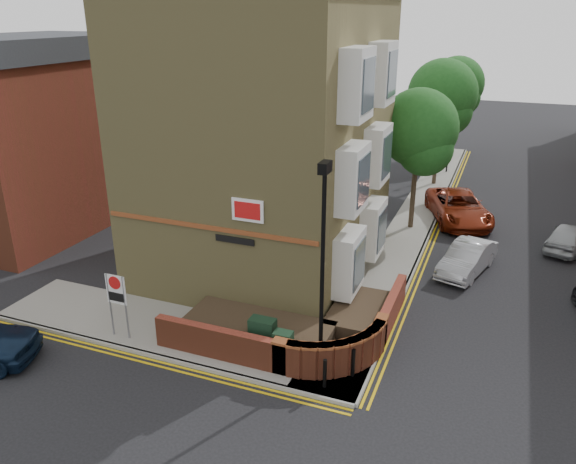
# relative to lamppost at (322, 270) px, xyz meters

# --- Properties ---
(ground) EXTENTS (120.00, 120.00, 0.00)m
(ground) POSITION_rel_lamppost_xyz_m (-1.60, -1.20, -3.34)
(ground) COLOR black
(ground) RESTS_ON ground
(pavement_corner) EXTENTS (13.00, 3.00, 0.12)m
(pavement_corner) POSITION_rel_lamppost_xyz_m (-5.10, 0.30, -3.28)
(pavement_corner) COLOR gray
(pavement_corner) RESTS_ON ground
(pavement_main) EXTENTS (2.00, 32.00, 0.12)m
(pavement_main) POSITION_rel_lamppost_xyz_m (0.40, 14.80, -3.28)
(pavement_main) COLOR gray
(pavement_main) RESTS_ON ground
(kerb_side) EXTENTS (13.00, 0.15, 0.12)m
(kerb_side) POSITION_rel_lamppost_xyz_m (-5.10, -1.20, -3.28)
(kerb_side) COLOR gray
(kerb_side) RESTS_ON ground
(kerb_main_near) EXTENTS (0.15, 32.00, 0.12)m
(kerb_main_near) POSITION_rel_lamppost_xyz_m (1.40, 14.80, -3.28)
(kerb_main_near) COLOR gray
(kerb_main_near) RESTS_ON ground
(yellow_lines_side) EXTENTS (13.00, 0.28, 0.01)m
(yellow_lines_side) POSITION_rel_lamppost_xyz_m (-5.10, -1.45, -3.34)
(yellow_lines_side) COLOR gold
(yellow_lines_side) RESTS_ON ground
(yellow_lines_main) EXTENTS (0.28, 32.00, 0.01)m
(yellow_lines_main) POSITION_rel_lamppost_xyz_m (1.65, 14.80, -3.34)
(yellow_lines_main) COLOR gold
(yellow_lines_main) RESTS_ON ground
(corner_building) EXTENTS (8.95, 10.40, 13.60)m
(corner_building) POSITION_rel_lamppost_xyz_m (-4.44, 6.80, 2.88)
(corner_building) COLOR olive
(corner_building) RESTS_ON ground
(garden_wall) EXTENTS (6.80, 6.00, 1.20)m
(garden_wall) POSITION_rel_lamppost_xyz_m (-1.60, 1.30, -3.34)
(garden_wall) COLOR brown
(garden_wall) RESTS_ON ground
(lamppost) EXTENTS (0.25, 0.50, 6.30)m
(lamppost) POSITION_rel_lamppost_xyz_m (0.00, 0.00, 0.00)
(lamppost) COLOR black
(lamppost) RESTS_ON pavement_corner
(utility_cabinet_large) EXTENTS (0.80, 0.45, 1.20)m
(utility_cabinet_large) POSITION_rel_lamppost_xyz_m (-1.90, 0.10, -2.62)
(utility_cabinet_large) COLOR black
(utility_cabinet_large) RESTS_ON pavement_corner
(utility_cabinet_small) EXTENTS (0.55, 0.40, 1.10)m
(utility_cabinet_small) POSITION_rel_lamppost_xyz_m (-1.10, -0.20, -2.67)
(utility_cabinet_small) COLOR black
(utility_cabinet_small) RESTS_ON pavement_corner
(bollard_near) EXTENTS (0.11, 0.11, 0.90)m
(bollard_near) POSITION_rel_lamppost_xyz_m (0.40, -0.80, -2.77)
(bollard_near) COLOR black
(bollard_near) RESTS_ON pavement_corner
(bollard_far) EXTENTS (0.11, 0.11, 0.90)m
(bollard_far) POSITION_rel_lamppost_xyz_m (1.00, -0.00, -2.77)
(bollard_far) COLOR black
(bollard_far) RESTS_ON pavement_corner
(zone_sign) EXTENTS (0.72, 0.07, 2.20)m
(zone_sign) POSITION_rel_lamppost_xyz_m (-6.60, -0.70, -1.70)
(zone_sign) COLOR slate
(zone_sign) RESTS_ON pavement_corner
(side_building) EXTENTS (6.40, 10.40, 9.00)m
(side_building) POSITION_rel_lamppost_xyz_m (-16.60, 6.80, 1.20)
(side_building) COLOR brown
(side_building) RESTS_ON ground
(tree_near) EXTENTS (3.64, 3.65, 6.70)m
(tree_near) POSITION_rel_lamppost_xyz_m (0.40, 12.85, 1.36)
(tree_near) COLOR #382B1E
(tree_near) RESTS_ON pavement_main
(tree_mid) EXTENTS (4.03, 4.03, 7.42)m
(tree_mid) POSITION_rel_lamppost_xyz_m (0.40, 20.85, 1.85)
(tree_mid) COLOR #382B1E
(tree_mid) RESTS_ON pavement_main
(tree_far) EXTENTS (3.81, 3.81, 7.00)m
(tree_far) POSITION_rel_lamppost_xyz_m (0.40, 28.85, 1.57)
(tree_far) COLOR #382B1E
(tree_far) RESTS_ON pavement_main
(traffic_light_assembly) EXTENTS (0.20, 0.16, 4.20)m
(traffic_light_assembly) POSITION_rel_lamppost_xyz_m (0.80, 23.80, -0.56)
(traffic_light_assembly) COLOR black
(traffic_light_assembly) RESTS_ON pavement_main
(silver_car_near) EXTENTS (2.24, 3.97, 1.24)m
(silver_car_near) POSITION_rel_lamppost_xyz_m (3.40, 8.69, -2.73)
(silver_car_near) COLOR #A9ABB1
(silver_car_near) RESTS_ON ground
(red_car_main) EXTENTS (4.17, 5.87, 1.49)m
(red_car_main) POSITION_rel_lamppost_xyz_m (2.43, 14.80, -2.60)
(red_car_main) COLOR maroon
(red_car_main) RESTS_ON ground
(silver_car_far) EXTENTS (2.40, 3.83, 1.22)m
(silver_car_far) POSITION_rel_lamppost_xyz_m (7.40, 12.80, -2.74)
(silver_car_far) COLOR #A0A4A7
(silver_car_far) RESTS_ON ground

